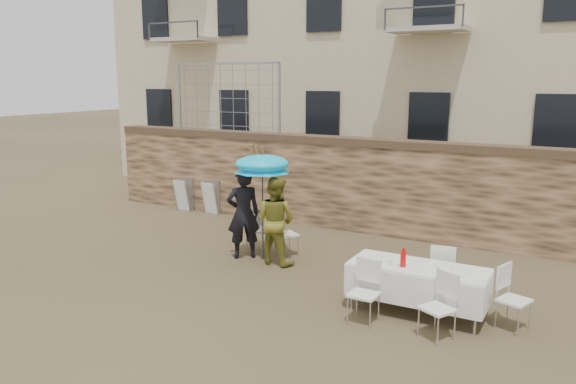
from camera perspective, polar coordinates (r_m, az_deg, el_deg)
The scene contains 17 objects.
ground at distance 9.99m, azimuth -8.27°, elevation -9.89°, with size 80.00×80.00×0.00m, color brown.
stone_wall at distance 13.85m, azimuth 4.17°, elevation 0.96°, with size 13.00×0.50×2.20m, color brown.
chain_link_fence at distance 15.13m, azimuth -6.23°, elevation 9.44°, with size 3.20×0.06×1.80m, color gray, non-canonical shape.
man_suit at distance 11.43m, azimuth -4.56°, elevation -2.21°, with size 0.67×0.44×1.85m, color black.
woman_dress at distance 11.05m, azimuth -1.31°, elevation -2.91°, with size 0.85×0.66×1.75m, color #A7A133.
umbrella at distance 11.10m, azimuth -2.63°, elevation 2.56°, with size 1.12×1.12×2.02m.
couple_chair_left at distance 11.98m, azimuth -3.07°, elevation -3.73°, with size 0.48×0.48×0.96m, color white, non-canonical shape.
couple_chair_right at distance 11.64m, azimuth -0.14°, elevation -4.18°, with size 0.48×0.48×0.96m, color white, non-canonical shape.
banquet_table at distance 8.99m, azimuth 13.10°, elevation -7.59°, with size 2.10×0.85×0.78m.
soda_bottle at distance 8.85m, azimuth 11.63°, elevation -6.64°, with size 0.09×0.09×0.26m, color red.
table_chair_front_left at distance 8.58m, azimuth 7.69°, elevation -10.10°, with size 0.48×0.48×0.96m, color white, non-canonical shape.
table_chair_front_right at distance 8.28m, azimuth 14.93°, elevation -11.22°, with size 0.48×0.48×0.96m, color white, non-canonical shape.
table_chair_back at distance 9.76m, azimuth 15.48°, elevation -7.73°, with size 0.48×0.48×0.96m, color white, non-canonical shape.
table_chair_side at distance 8.93m, azimuth 22.00°, elevation -10.00°, with size 0.48×0.48×0.96m, color white, non-canonical shape.
chair_stack_left at distance 15.96m, azimuth -10.06°, elevation -0.12°, with size 0.46×0.47×0.92m, color white, non-canonical shape.
chair_stack_right at distance 15.42m, azimuth -7.46°, elevation -0.45°, with size 0.46×0.40×0.92m, color white, non-canonical shape.
wood_planks at distance 14.49m, azimuth -2.24°, elevation 1.06°, with size 0.70×0.20×2.00m, color #A37749, non-canonical shape.
Camera 1 is at (5.70, -7.37, 3.62)m, focal length 35.00 mm.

